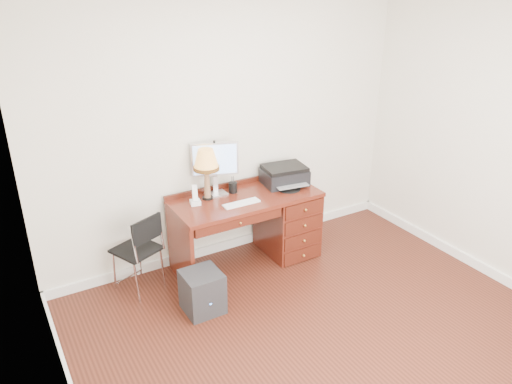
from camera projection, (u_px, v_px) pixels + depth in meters
ground at (327, 337)px, 4.19m from camera, size 4.00×4.00×0.00m
room_shell at (286, 294)px, 4.67m from camera, size 4.00×4.00×4.00m
desk at (273, 219)px, 5.28m from camera, size 1.50×0.67×0.75m
monitor at (214, 162)px, 4.93m from camera, size 0.45×0.23×0.54m
keyboard at (241, 203)px, 4.83m from camera, size 0.37×0.11×0.01m
mouse_pad at (289, 188)px, 5.16m from camera, size 0.24×0.24×0.05m
printer at (284, 175)px, 5.26m from camera, size 0.49×0.41×0.20m
leg_lamp at (206, 163)px, 4.80m from camera, size 0.25×0.25×0.52m
phone at (195, 199)px, 4.80m from camera, size 0.11×0.11×0.20m
pen_cup at (233, 187)px, 5.07m from camera, size 0.09×0.09×0.11m
chair at (138, 246)px, 4.61m from camera, size 0.49×0.50×0.80m
equipment_box at (202, 292)px, 4.46m from camera, size 0.33×0.33×0.39m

